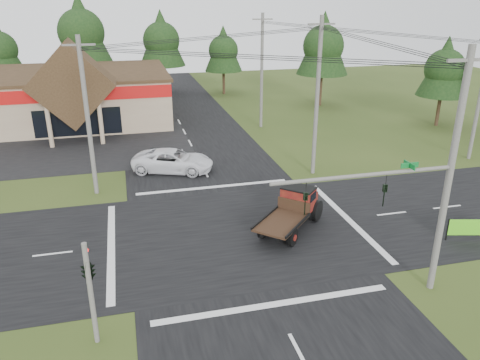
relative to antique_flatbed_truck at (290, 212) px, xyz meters
name	(u,v)px	position (x,y,z in m)	size (l,w,h in m)	color
ground	(236,232)	(-3.08, 0.43, -1.16)	(120.00, 120.00, 0.00)	#2F4016
road_ns	(236,232)	(-3.08, 0.43, -1.15)	(12.00, 120.00, 0.02)	black
road_ew	(236,232)	(-3.08, 0.43, -1.15)	(120.00, 12.00, 0.02)	black
parking_apron	(30,151)	(-17.08, 19.43, -1.15)	(28.00, 14.00, 0.02)	black
cvs_building	(24,97)	(-18.79, 30.00, 1.62)	(30.40, 18.20, 9.19)	#9F856C
traffic_signal_mast	(411,205)	(2.74, -7.07, 3.26)	(8.12, 0.24, 7.00)	#595651
traffic_signal_corner	(87,262)	(-10.58, -6.89, 2.36)	(0.53, 2.48, 4.40)	#595651
utility_pole_nr	(450,175)	(4.42, -7.07, 4.48)	(2.00, 0.30, 11.00)	#595651
utility_pole_nw	(87,117)	(-11.08, 8.43, 4.23)	(2.00, 0.30, 10.50)	#595651
utility_pole_ne	(317,97)	(4.92, 8.43, 4.73)	(2.00, 0.30, 11.50)	#595651
utility_pole_far	(480,96)	(18.92, 8.43, 4.08)	(2.00, 0.30, 10.20)	#595651
utility_pole_n	(262,71)	(4.92, 22.43, 4.58)	(2.00, 0.30, 11.20)	#595651
tree_row_c	(81,30)	(-13.08, 41.43, 7.56)	(7.28, 7.28, 13.13)	#332316
tree_row_d	(161,39)	(-3.08, 42.43, 6.22)	(6.16, 6.16, 11.11)	#332316
tree_row_e	(223,49)	(4.92, 40.43, 4.87)	(5.04, 5.04, 9.09)	#332316
tree_side_ne	(323,44)	(14.92, 30.43, 6.22)	(6.16, 6.16, 11.11)	#332316
tree_side_e_near	(445,67)	(22.92, 18.43, 4.87)	(5.04, 5.04, 9.09)	#332316
antique_flatbed_truck	(290,212)	(0.00, 0.00, 0.00)	(2.12, 5.55, 2.32)	#4F0B12
white_pickup	(173,161)	(-5.42, 11.44, -0.31)	(2.83, 6.14, 1.71)	white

